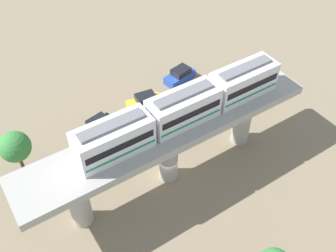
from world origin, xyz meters
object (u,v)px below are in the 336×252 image
at_px(parked_car_black, 98,127).
at_px(tree_mid_lot, 15,147).
at_px(parked_car_yellow, 145,102).
at_px(train, 183,108).
at_px(parked_car_blue, 180,75).

relative_size(parked_car_black, tree_mid_lot, 0.92).
bearing_deg(parked_car_black, parked_car_yellow, 84.38).
distance_m(train, parked_car_yellow, 13.09).
bearing_deg(train, tree_mid_lot, -123.64).
distance_m(train, parked_car_blue, 16.82).
relative_size(train, parked_car_black, 4.58).
xyz_separation_m(train, parked_car_black, (-9.67, -4.75, -7.78)).
relative_size(parked_car_yellow, parked_car_blue, 0.99).
relative_size(train, parked_car_blue, 4.59).
distance_m(train, tree_mid_lot, 17.23).
distance_m(parked_car_blue, tree_mid_lot, 22.34).
xyz_separation_m(parked_car_yellow, parked_car_blue, (-2.02, 6.48, 0.00)).
bearing_deg(parked_car_yellow, train, -1.06).
bearing_deg(parked_car_yellow, parked_car_black, -74.98).
xyz_separation_m(parked_car_black, parked_car_yellow, (-0.70, 6.57, 0.00)).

